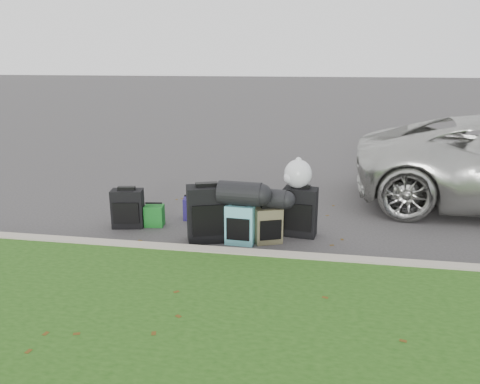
% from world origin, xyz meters
% --- Properties ---
extents(ground, '(120.00, 120.00, 0.00)m').
position_xyz_m(ground, '(0.00, 0.00, 0.00)').
color(ground, '#383535').
rests_on(ground, ground).
extents(curb, '(120.00, 0.18, 0.15)m').
position_xyz_m(curb, '(0.00, -1.00, 0.07)').
color(curb, '#9E937F').
rests_on(curb, ground).
extents(suitcase_small_black, '(0.50, 0.33, 0.57)m').
position_xyz_m(suitcase_small_black, '(-1.74, -0.04, 0.29)').
color(suitcase_small_black, black).
rests_on(suitcase_small_black, ground).
extents(suitcase_large_black_left, '(0.62, 0.49, 0.77)m').
position_xyz_m(suitcase_large_black_left, '(-0.45, -0.37, 0.39)').
color(suitcase_large_black_left, black).
rests_on(suitcase_large_black_left, ground).
extents(suitcase_olive, '(0.42, 0.34, 0.49)m').
position_xyz_m(suitcase_olive, '(0.37, -0.30, 0.25)').
color(suitcase_olive, '#48442D').
rests_on(suitcase_olive, ground).
extents(suitcase_teal, '(0.39, 0.25, 0.54)m').
position_xyz_m(suitcase_teal, '(0.00, -0.40, 0.27)').
color(suitcase_teal, teal).
rests_on(suitcase_teal, ground).
extents(suitcase_large_black_right, '(0.49, 0.34, 0.69)m').
position_xyz_m(suitcase_large_black_right, '(0.78, 0.05, 0.35)').
color(suitcase_large_black_right, black).
rests_on(suitcase_large_black_right, ground).
extents(tote_green, '(0.30, 0.25, 0.31)m').
position_xyz_m(tote_green, '(-1.38, 0.07, 0.16)').
color(tote_green, '#186C20').
rests_on(tote_green, ground).
extents(tote_navy, '(0.35, 0.30, 0.34)m').
position_xyz_m(tote_navy, '(-0.88, 0.48, 0.17)').
color(tote_navy, navy).
rests_on(tote_navy, ground).
extents(duffel_left, '(0.52, 0.34, 0.26)m').
position_xyz_m(duffel_left, '(0.37, -0.27, 0.62)').
color(duffel_left, black).
rests_on(duffel_left, suitcase_olive).
extents(duffel_right, '(0.59, 0.36, 0.32)m').
position_xyz_m(duffel_right, '(0.00, -0.39, 0.70)').
color(duffel_right, black).
rests_on(duffel_right, suitcase_teal).
extents(trash_bag, '(0.38, 0.38, 0.38)m').
position_xyz_m(trash_bag, '(0.74, 0.08, 0.88)').
color(trash_bag, silver).
rests_on(trash_bag, suitcase_large_black_right).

